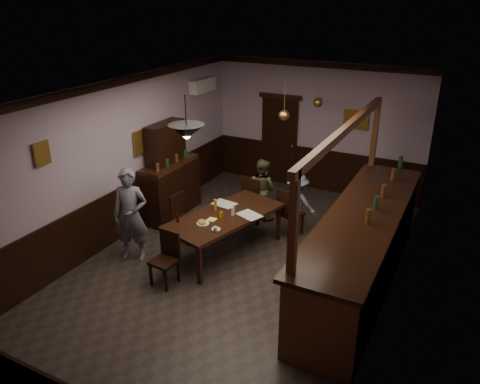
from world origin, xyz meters
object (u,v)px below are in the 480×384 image
Objects in this scene: chair_far_right at (288,210)px; bar_counter at (362,246)px; pendant_iron at (187,132)px; person_standing at (131,215)px; pendant_brass_mid at (284,115)px; chair_side at (182,215)px; sideboard at (169,179)px; pendant_brass_far at (318,102)px; coffee_cup at (215,229)px; chair_far_left at (253,198)px; dining_table at (225,218)px; chair_near at (167,255)px; person_seated_right at (297,203)px; person_seated_left at (262,189)px; soda_can at (221,215)px.

bar_counter reaches higher than chair_far_right.
person_standing is at bearing -172.22° from pendant_iron.
person_standing is at bearing -128.98° from pendant_brass_mid.
sideboard is at bearing 50.78° from chair_side.
sideboard is 2.81m from pendant_iron.
chair_far_right is 1.19× the size of pendant_brass_far.
pendant_brass_mid is 1.00× the size of pendant_brass_far.
coffee_cup is at bearing -37.23° from sideboard.
chair_far_left is 0.49× the size of sideboard.
bar_counter is at bearing 19.76° from pendant_iron.
dining_table is 0.66m from coffee_cup.
chair_far_right is 1.19× the size of pendant_brass_mid.
chair_side is 0.55× the size of person_standing.
chair_side is 11.61× the size of coffee_cup.
pendant_brass_mid is (0.34, 2.00, 1.50)m from coffee_cup.
chair_side is 1.15× the size of pendant_brass_far.
pendant_iron reaches higher than chair_near.
person_seated_right reaches higher than coffee_cup.
chair_far_right is at bearing 160.19° from person_seated_left.
dining_table is at bearing 74.59° from pendant_iron.
bar_counter is at bearing 176.29° from chair_far_right.
soda_can is at bearing 10.15° from person_standing.
person_seated_left is at bearing -25.55° from chair_side.
person_standing reaches higher than person_seated_left.
person_seated_right is 2.17m from pendant_brass_far.
chair_near is 0.70× the size of person_seated_left.
pendant_brass_mid is (0.72, 2.14, -0.14)m from pendant_iron.
pendant_iron and pendant_brass_mid have the same top height.
person_standing reaches higher than chair_far_left.
chair_far_left is at bearing 88.13° from chair_near.
soda_can is 2.42m from bar_counter.
bar_counter is (1.64, -0.94, 0.12)m from chair_far_right.
coffee_cup is 0.67× the size of soda_can.
chair_far_left is at bearing 154.76° from bar_counter.
chair_far_right is 0.57× the size of person_standing.
chair_far_left is 1.56m from chair_side.
pendant_brass_far is (2.51, 1.85, 1.50)m from sideboard.
bar_counter is at bearing 35.09° from coffee_cup.
chair_far_right is 1.81m from pendant_brass_mid.
coffee_cup is (0.54, 0.65, 0.31)m from chair_near.
chair_near is 1.33× the size of pendant_iron.
pendant_brass_far is at bearing -110.47° from person_seated_left.
chair_far_right is 0.29m from person_seated_right.
pendant_brass_far is (0.54, 3.35, 1.50)m from coffee_cup.
chair_near is at bearing -108.35° from pendant_brass_mid.
person_seated_left is (0.93, 1.57, 0.13)m from chair_side.
person_seated_left reaches higher than chair_far_right.
sideboard reaches higher than person_seated_right.
chair_far_left is 2.61m from person_standing.
chair_side is 3.62m from pendant_brass_far.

